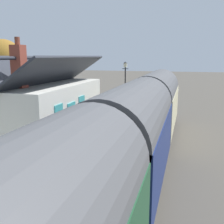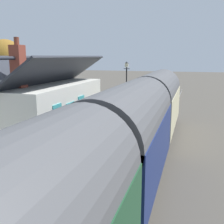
{
  "view_description": "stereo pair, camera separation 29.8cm",
  "coord_description": "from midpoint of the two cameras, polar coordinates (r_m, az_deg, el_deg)",
  "views": [
    {
      "loc": [
        -18.62,
        -2.95,
        5.35
      ],
      "look_at": [
        -2.84,
        1.5,
        1.93
      ],
      "focal_mm": 43.07,
      "sensor_mm": 36.0,
      "label": 1
    },
    {
      "loc": [
        -18.54,
        -3.23,
        5.35
      ],
      "look_at": [
        -2.84,
        1.5,
        1.93
      ],
      "focal_mm": 43.07,
      "sensor_mm": 36.0,
      "label": 2
    }
  ],
  "objects": [
    {
      "name": "ground_plane",
      "position": [
        19.58,
        7.07,
        -4.18
      ],
      "size": [
        160.0,
        160.0,
        0.0
      ],
      "primitive_type": "plane",
      "color": "#4C473F"
    },
    {
      "name": "platform",
      "position": [
        20.49,
        -4.05,
        -2.05
      ],
      "size": [
        32.0,
        6.04,
        0.93
      ],
      "primitive_type": "cube",
      "color": "#A39B8C",
      "rests_on": "ground"
    },
    {
      "name": "platform_edge_coping",
      "position": [
        19.57,
        3.73,
        -1.28
      ],
      "size": [
        32.0,
        0.36,
        0.02
      ],
      "primitive_type": "cube",
      "color": "beige",
      "rests_on": "platform"
    },
    {
      "name": "rail_near",
      "position": [
        19.37,
        11.81,
        -4.3
      ],
      "size": [
        52.0,
        0.08,
        0.14
      ],
      "primitive_type": "cube",
      "color": "gray",
      "rests_on": "ground"
    },
    {
      "name": "rail_far",
      "position": [
        19.53,
        7.6,
        -4.02
      ],
      "size": [
        52.0,
        0.08,
        0.14
      ],
      "primitive_type": "cube",
      "color": "gray",
      "rests_on": "ground"
    },
    {
      "name": "train",
      "position": [
        10.89,
        4.46,
        -5.01
      ],
      "size": [
        24.65,
        2.73,
        4.32
      ],
      "color": "black",
      "rests_on": "ground"
    },
    {
      "name": "station_building",
      "position": [
        15.61,
        -13.97,
        0.95
      ],
      "size": [
        8.25,
        4.45,
        5.3
      ],
      "color": "silver",
      "rests_on": "platform"
    },
    {
      "name": "bench_mid_platform",
      "position": [
        24.47,
        1.61,
        2.49
      ],
      "size": [
        1.41,
        0.47,
        0.88
      ],
      "color": "#26727F",
      "rests_on": "platform"
    },
    {
      "name": "bench_near_building",
      "position": [
        28.69,
        4.19,
        3.84
      ],
      "size": [
        1.41,
        0.46,
        0.88
      ],
      "color": "#26727F",
      "rests_on": "platform"
    },
    {
      "name": "planter_under_sign",
      "position": [
        12.79,
        -8.38,
        -6.67
      ],
      "size": [
        0.45,
        0.45,
        0.76
      ],
      "color": "black",
      "rests_on": "platform"
    },
    {
      "name": "planter_edge_near",
      "position": [
        20.74,
        1.23,
        0.43
      ],
      "size": [
        0.38,
        0.38,
        0.7
      ],
      "color": "black",
      "rests_on": "platform"
    },
    {
      "name": "planter_bench_left",
      "position": [
        21.01,
        -10.6,
        0.61
      ],
      "size": [
        0.6,
        0.6,
        0.88
      ],
      "color": "teal",
      "rests_on": "platform"
    },
    {
      "name": "lamp_post_platform",
      "position": [
        22.24,
        3.49,
        7.47
      ],
      "size": [
        0.32,
        0.5,
        3.99
      ],
      "color": "black",
      "rests_on": "platform"
    },
    {
      "name": "tree_behind_building",
      "position": [
        23.33,
        -21.32,
        10.22
      ],
      "size": [
        3.0,
        3.02,
        6.67
      ],
      "color": "#4C3828",
      "rests_on": "ground"
    },
    {
      "name": "tree_mid_background",
      "position": [
        28.56,
        -21.58,
        10.47
      ],
      "size": [
        3.33,
        3.08,
        6.8
      ],
      "color": "#4C3828",
      "rests_on": "ground"
    }
  ]
}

